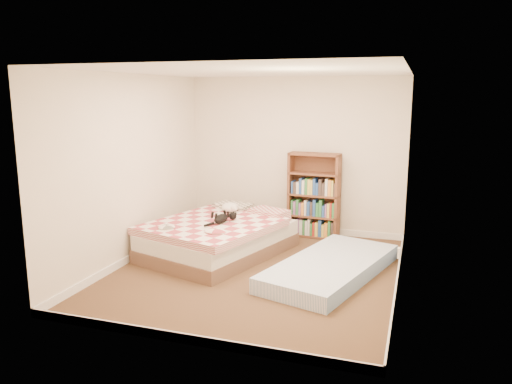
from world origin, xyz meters
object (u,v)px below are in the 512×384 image
(floor_mattress, at_px, (331,267))
(black_cat, at_px, (222,218))
(bed, at_px, (220,236))
(bookshelf, at_px, (314,205))
(white_dog, at_px, (230,207))

(floor_mattress, xyz_separation_m, black_cat, (-1.57, 0.27, 0.45))
(bed, distance_m, black_cat, 0.33)
(bed, bearing_deg, bookshelf, 66.28)
(bookshelf, relative_size, white_dog, 4.33)
(bookshelf, xyz_separation_m, black_cat, (-1.01, -1.37, 0.04))
(bed, relative_size, floor_mattress, 1.09)
(bed, xyz_separation_m, floor_mattress, (1.65, -0.38, -0.15))
(bed, xyz_separation_m, bookshelf, (1.09, 1.27, 0.26))
(floor_mattress, xyz_separation_m, white_dog, (-1.68, 0.87, 0.46))
(bookshelf, bearing_deg, white_dog, -141.29)
(floor_mattress, bearing_deg, bed, -176.69)
(bed, height_order, white_dog, white_dog)
(white_dog, bearing_deg, bed, -92.51)
(bed, height_order, bookshelf, bookshelf)
(bed, relative_size, bookshelf, 1.77)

